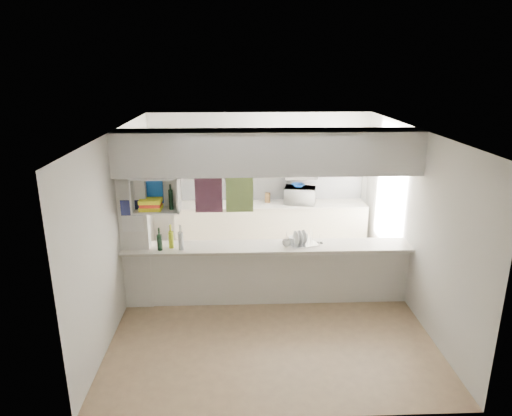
{
  "coord_description": "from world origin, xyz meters",
  "views": [
    {
      "loc": [
        -0.41,
        -6.17,
        3.45
      ],
      "look_at": [
        -0.15,
        0.5,
        1.34
      ],
      "focal_mm": 32.0,
      "sensor_mm": 36.0,
      "label": 1
    }
  ],
  "objects_px": {
    "microwave": "(300,195)",
    "bowl": "(298,185)",
    "dish_rack": "(303,238)",
    "wine_bottles": "(171,240)"
  },
  "relations": [
    {
      "from": "microwave",
      "to": "wine_bottles",
      "type": "bearing_deg",
      "value": 57.75
    },
    {
      "from": "microwave",
      "to": "bowl",
      "type": "height_order",
      "value": "bowl"
    },
    {
      "from": "bowl",
      "to": "dish_rack",
      "type": "xyz_separation_m",
      "value": [
        -0.19,
        -2.08,
        -0.26
      ]
    },
    {
      "from": "bowl",
      "to": "dish_rack",
      "type": "relative_size",
      "value": 0.49
    },
    {
      "from": "microwave",
      "to": "dish_rack",
      "type": "distance_m",
      "value": 2.06
    },
    {
      "from": "bowl",
      "to": "dish_rack",
      "type": "bearing_deg",
      "value": -95.23
    },
    {
      "from": "microwave",
      "to": "bowl",
      "type": "relative_size",
      "value": 2.4
    },
    {
      "from": "microwave",
      "to": "bowl",
      "type": "xyz_separation_m",
      "value": [
        -0.04,
        0.03,
        0.19
      ]
    },
    {
      "from": "microwave",
      "to": "bowl",
      "type": "bearing_deg",
      "value": -25.22
    },
    {
      "from": "microwave",
      "to": "dish_rack",
      "type": "bearing_deg",
      "value": 95.85
    }
  ]
}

